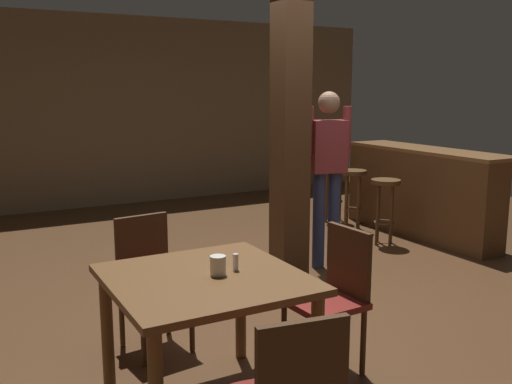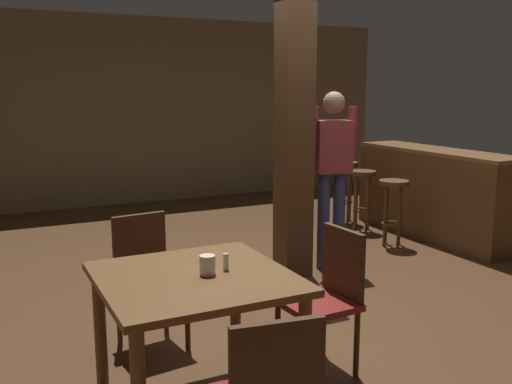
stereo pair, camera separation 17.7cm
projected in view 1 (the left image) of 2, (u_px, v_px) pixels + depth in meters
The scene contains 13 objects.
ground_plane at pixel (298, 290), 5.03m from camera, with size 10.80×10.80×0.00m, color #4C301C.
wall_back at pixel (139, 111), 8.66m from camera, with size 8.00×0.10×2.80m, color #756047.
pillar at pixel (290, 127), 5.21m from camera, with size 0.28×0.28×2.80m, color #4C301C.
dining_table at pixel (206, 297), 3.08m from camera, with size 1.01×1.01×0.76m.
chair_north at pixel (150, 275), 3.86m from camera, with size 0.47×0.47×0.89m.
chair_east at pixel (334, 291), 3.54m from camera, with size 0.44×0.44×0.89m.
napkin_cup at pixel (218, 265), 3.06m from camera, with size 0.09×0.09×0.11m, color silver.
salt_shaker at pixel (236, 262), 3.14m from camera, with size 0.03×0.03×0.09m, color silver.
standing_person at pixel (328, 167), 5.49m from camera, with size 0.47×0.27×1.72m.
bar_counter at pixel (420, 192), 6.79m from camera, with size 0.56×2.21×1.04m.
bar_stool_near at pixel (385, 196), 6.40m from camera, with size 0.33×0.33×0.74m.
bar_stool_mid at pixel (353, 186), 7.08m from camera, with size 0.32×0.32×0.75m.
bar_stool_far at pixel (334, 177), 7.50m from camera, with size 0.35×0.35×0.80m.
Camera 1 is at (-2.62, -4.02, 1.76)m, focal length 40.00 mm.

